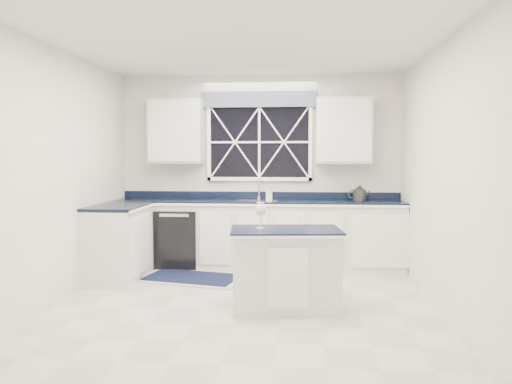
# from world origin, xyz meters

# --- Properties ---
(ground) EXTENTS (4.50, 4.50, 0.00)m
(ground) POSITION_xyz_m (0.00, 0.00, 0.00)
(ground) COLOR beige
(ground) RESTS_ON ground
(back_wall) EXTENTS (4.00, 0.10, 2.70)m
(back_wall) POSITION_xyz_m (0.00, 2.25, 1.35)
(back_wall) COLOR silver
(back_wall) RESTS_ON ground
(base_cabinets) EXTENTS (3.99, 1.60, 0.90)m
(base_cabinets) POSITION_xyz_m (-0.33, 1.78, 0.45)
(base_cabinets) COLOR silver
(base_cabinets) RESTS_ON ground
(countertop) EXTENTS (3.98, 0.64, 0.04)m
(countertop) POSITION_xyz_m (0.00, 1.95, 0.92)
(countertop) COLOR black
(countertop) RESTS_ON base_cabinets
(dishwasher) EXTENTS (0.60, 0.58, 0.82)m
(dishwasher) POSITION_xyz_m (-1.10, 1.95, 0.41)
(dishwasher) COLOR black
(dishwasher) RESTS_ON ground
(window) EXTENTS (1.65, 0.09, 1.26)m
(window) POSITION_xyz_m (0.00, 2.20, 1.83)
(window) COLOR black
(window) RESTS_ON ground
(upper_cabinets) EXTENTS (3.10, 0.34, 0.90)m
(upper_cabinets) POSITION_xyz_m (0.00, 2.08, 1.90)
(upper_cabinets) COLOR silver
(upper_cabinets) RESTS_ON ground
(faucet) EXTENTS (0.05, 0.20, 0.30)m
(faucet) POSITION_xyz_m (0.00, 2.14, 1.10)
(faucet) COLOR silver
(faucet) RESTS_ON countertop
(island) EXTENTS (1.16, 0.78, 0.82)m
(island) POSITION_xyz_m (0.44, 0.10, 0.41)
(island) COLOR silver
(island) RESTS_ON ground
(rug) EXTENTS (1.44, 1.05, 0.02)m
(rug) POSITION_xyz_m (-0.78, 1.24, 0.01)
(rug) COLOR #A6A7A2
(rug) RESTS_ON ground
(kettle) EXTENTS (0.30, 0.20, 0.21)m
(kettle) POSITION_xyz_m (1.40, 2.05, 1.04)
(kettle) COLOR #2E2F31
(kettle) RESTS_ON countertop
(wine_glass) EXTENTS (0.11, 0.11, 0.27)m
(wine_glass) POSITION_xyz_m (0.18, 0.11, 1.01)
(wine_glass) COLOR white
(wine_glass) RESTS_ON island
(soap_bottle) EXTENTS (0.09, 0.09, 0.19)m
(soap_bottle) POSITION_xyz_m (0.15, 2.11, 1.03)
(soap_bottle) COLOR silver
(soap_bottle) RESTS_ON countertop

